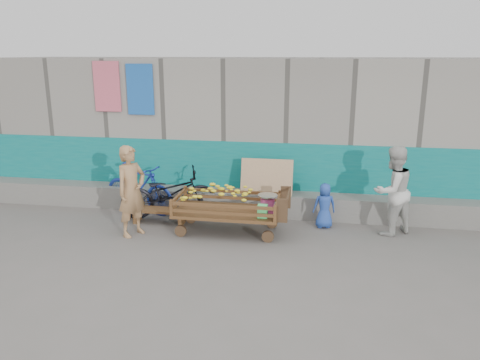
% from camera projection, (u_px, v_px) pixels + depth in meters
% --- Properties ---
extents(ground, '(80.00, 80.00, 0.00)m').
position_uv_depth(ground, '(229.00, 264.00, 7.13)').
color(ground, '#5E5C56').
rests_on(ground, ground).
extents(building_wall, '(12.00, 3.50, 3.00)m').
position_uv_depth(building_wall, '(263.00, 128.00, 10.59)').
color(building_wall, gray).
rests_on(building_wall, ground).
extents(banana_cart, '(2.01, 0.92, 0.86)m').
position_uv_depth(banana_cart, '(225.00, 201.00, 8.23)').
color(banana_cart, '#54381D').
rests_on(banana_cart, ground).
extents(bench, '(1.10, 0.33, 0.28)m').
position_uv_depth(bench, '(159.00, 213.00, 8.79)').
color(bench, '#54381D').
rests_on(bench, ground).
extents(vendor_man, '(0.61, 0.69, 1.60)m').
position_uv_depth(vendor_man, '(132.00, 191.00, 8.06)').
color(vendor_man, '#A1774D').
rests_on(vendor_man, ground).
extents(woman, '(0.97, 0.93, 1.58)m').
position_uv_depth(woman, '(392.00, 191.00, 8.12)').
color(woman, silver).
rests_on(woman, ground).
extents(child, '(0.45, 0.34, 0.83)m').
position_uv_depth(child, '(324.00, 206.00, 8.51)').
color(child, '#2549A7').
rests_on(child, ground).
extents(bicycle_dark, '(1.95, 1.23, 0.97)m').
position_uv_depth(bicycle_dark, '(169.00, 193.00, 9.03)').
color(bicycle_dark, black).
rests_on(bicycle_dark, ground).
extents(bicycle_blue, '(1.73, 0.98, 1.00)m').
position_uv_depth(bicycle_blue, '(139.00, 188.00, 9.31)').
color(bicycle_blue, navy).
rests_on(bicycle_blue, ground).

